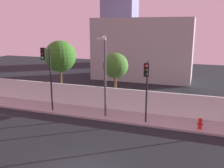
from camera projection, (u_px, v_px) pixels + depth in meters
name	position (u px, v px, depth m)	size (l,w,h in m)	color
sidewalk	(130.00, 118.00, 18.88)	(36.00, 2.40, 0.15)	#9C9C9C
perimeter_wall	(134.00, 101.00, 19.85)	(36.00, 0.18, 1.80)	silver
traffic_light_left	(146.00, 80.00, 16.67)	(0.36, 1.08, 4.38)	black
traffic_light_center	(47.00, 66.00, 19.06)	(0.35, 1.19, 5.18)	black
street_lamp_curbside	(105.00, 70.00, 17.98)	(0.75, 1.86, 6.07)	#4C4C51
fire_hydrant	(200.00, 123.00, 16.50)	(0.44, 0.26, 0.77)	red
roadside_tree_leftmost	(60.00, 56.00, 22.25)	(2.81, 2.81, 5.66)	brown
roadside_tree_midleft	(115.00, 66.00, 20.67)	(2.13, 2.13, 4.74)	brown
low_building_distant	(143.00, 49.00, 32.87)	(12.70, 6.00, 7.95)	#979797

